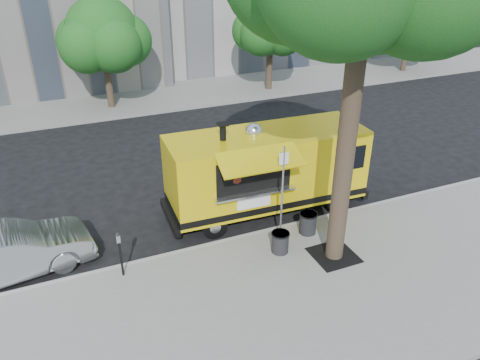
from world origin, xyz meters
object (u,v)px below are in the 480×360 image
at_px(parking_meter, 120,249).
at_px(trash_bin_left, 280,242).
at_px(far_tree_c, 270,25).
at_px(sedan, 7,253).
at_px(trash_bin_right, 308,222).
at_px(food_truck, 266,170).
at_px(far_tree_b, 102,34).
at_px(far_tree_d, 412,11).
at_px(sign_post, 282,190).

bearing_deg(parking_meter, trash_bin_left, -9.20).
xyz_separation_m(far_tree_c, sedan, (-13.71, -12.39, -3.01)).
height_order(far_tree_c, trash_bin_right, far_tree_c).
relative_size(parking_meter, trash_bin_left, 2.14).
bearing_deg(trash_bin_left, food_truck, 74.12).
xyz_separation_m(far_tree_b, sedan, (-4.71, -12.69, -3.12)).
relative_size(food_truck, trash_bin_left, 10.67).
height_order(far_tree_d, trash_bin_right, far_tree_d).
bearing_deg(far_tree_d, far_tree_c, -178.85).
bearing_deg(far_tree_c, trash_bin_right, -111.59).
distance_m(trash_bin_left, trash_bin_right, 1.32).
bearing_deg(parking_meter, sedan, 153.45).
height_order(far_tree_c, sign_post, far_tree_c).
xyz_separation_m(parking_meter, trash_bin_left, (4.29, -0.69, -0.50)).
distance_m(parking_meter, sedan, 3.05).
height_order(sedan, trash_bin_left, sedan).
relative_size(far_tree_b, far_tree_c, 1.06).
relative_size(far_tree_b, far_tree_d, 0.97).
distance_m(sign_post, food_truck, 1.97).
relative_size(far_tree_b, sedan, 1.28).
xyz_separation_m(far_tree_d, sign_post, (-16.45, -14.15, -2.04)).
height_order(sign_post, trash_bin_right, sign_post).
xyz_separation_m(far_tree_d, trash_bin_left, (-16.71, -14.64, -3.41)).
bearing_deg(far_tree_b, parking_meter, -98.10).
distance_m(sign_post, trash_bin_right, 1.65).
height_order(far_tree_b, parking_meter, far_tree_b).
xyz_separation_m(sedan, trash_bin_left, (7.00, -2.05, -0.23)).
distance_m(far_tree_d, parking_meter, 25.38).
height_order(far_tree_c, trash_bin_left, far_tree_c).
bearing_deg(far_tree_d, parking_meter, -146.40).
height_order(parking_meter, sedan, parking_meter).
bearing_deg(food_truck, trash_bin_right, -71.77).
height_order(far_tree_b, trash_bin_right, far_tree_b).
bearing_deg(parking_meter, sign_post, -2.52).
bearing_deg(trash_bin_right, parking_meter, 178.31).
distance_m(far_tree_c, parking_meter, 17.82).
bearing_deg(sign_post, sedan, 167.91).
xyz_separation_m(food_truck, trash_bin_left, (-0.68, -2.39, -1.04)).
bearing_deg(trash_bin_right, trash_bin_left, -156.19).
distance_m(food_truck, trash_bin_right, 2.18).
bearing_deg(trash_bin_right, sign_post, -177.69).
height_order(far_tree_b, sign_post, far_tree_b).
relative_size(sedan, trash_bin_left, 6.90).
distance_m(far_tree_d, trash_bin_right, 21.24).
bearing_deg(far_tree_c, far_tree_d, 1.15).
distance_m(sign_post, sedan, 7.52).
height_order(food_truck, trash_bin_right, food_truck).
bearing_deg(far_tree_b, far_tree_c, -1.91).
xyz_separation_m(sign_post, food_truck, (0.42, 1.89, -0.32)).
height_order(far_tree_c, food_truck, far_tree_c).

